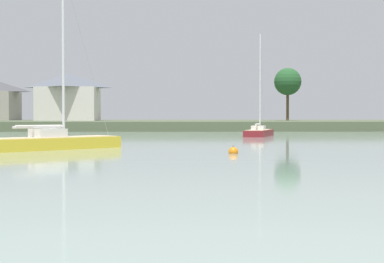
# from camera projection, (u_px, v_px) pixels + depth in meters

# --- Properties ---
(far_shore_bank) EXTENTS (222.98, 54.36, 1.23)m
(far_shore_bank) POSITION_uv_depth(u_px,v_px,m) (237.00, 124.00, 97.91)
(far_shore_bank) COLOR #4C563D
(far_shore_bank) RESTS_ON ground
(sailboat_maroon) EXTENTS (3.69, 6.70, 10.21)m
(sailboat_maroon) POSITION_uv_depth(u_px,v_px,m) (259.00, 134.00, 54.29)
(sailboat_maroon) COLOR maroon
(sailboat_maroon) RESTS_ON ground
(sailboat_yellow) EXTENTS (7.21, 6.96, 10.90)m
(sailboat_yellow) POSITION_uv_depth(u_px,v_px,m) (54.00, 145.00, 32.45)
(sailboat_yellow) COLOR gold
(sailboat_yellow) RESTS_ON ground
(mooring_buoy_orange) EXTENTS (0.49, 0.49, 0.54)m
(mooring_buoy_orange) POSITION_uv_depth(u_px,v_px,m) (233.00, 152.00, 28.68)
(mooring_buoy_orange) COLOR orange
(mooring_buoy_orange) RESTS_ON ground
(shore_tree_far_left) EXTENTS (4.49, 4.49, 8.69)m
(shore_tree_far_left) POSITION_uv_depth(u_px,v_px,m) (288.00, 82.00, 94.12)
(shore_tree_far_left) COLOR brown
(shore_tree_far_left) RESTS_ON far_shore_bank
(cottage_near_water) EXTENTS (10.38, 8.06, 7.80)m
(cottage_near_water) POSITION_uv_depth(u_px,v_px,m) (68.00, 96.00, 94.11)
(cottage_near_water) COLOR silver
(cottage_near_water) RESTS_ON far_shore_bank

